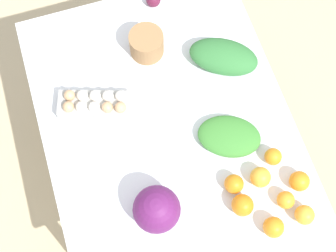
{
  "coord_description": "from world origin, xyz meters",
  "views": [
    {
      "loc": [
        -0.6,
        0.19,
        2.46
      ],
      "look_at": [
        0.0,
        0.0,
        0.77
      ],
      "focal_mm": 50.0,
      "sensor_mm": 36.0,
      "label": 1
    }
  ],
  "objects_px": {
    "greens_bunch_chard": "(229,136)",
    "greens_bunch_dandelion": "(223,57)",
    "beet_root": "(153,0)",
    "orange_0": "(286,200)",
    "paper_bag": "(147,44)",
    "orange_5": "(299,181)",
    "orange_1": "(273,157)",
    "orange_7": "(234,184)",
    "orange_4": "(242,205)",
    "cabbage_purple": "(157,209)",
    "orange_3": "(260,177)",
    "orange_2": "(274,227)",
    "orange_6": "(305,215)",
    "egg_carton": "(96,104)"
  },
  "relations": [
    {
      "from": "greens_bunch_chard",
      "to": "greens_bunch_dandelion",
      "type": "height_order",
      "value": "greens_bunch_dandelion"
    },
    {
      "from": "beet_root",
      "to": "orange_0",
      "type": "distance_m",
      "value": 0.99
    },
    {
      "from": "paper_bag",
      "to": "greens_bunch_chard",
      "type": "relative_size",
      "value": 0.58
    },
    {
      "from": "orange_5",
      "to": "orange_1",
      "type": "bearing_deg",
      "value": 25.27
    },
    {
      "from": "greens_bunch_dandelion",
      "to": "orange_7",
      "type": "distance_m",
      "value": 0.52
    },
    {
      "from": "paper_bag",
      "to": "orange_1",
      "type": "bearing_deg",
      "value": -151.75
    },
    {
      "from": "paper_bag",
      "to": "orange_4",
      "type": "bearing_deg",
      "value": -168.96
    },
    {
      "from": "orange_0",
      "to": "orange_5",
      "type": "distance_m",
      "value": 0.09
    },
    {
      "from": "cabbage_purple",
      "to": "orange_0",
      "type": "relative_size",
      "value": 2.6
    },
    {
      "from": "orange_3",
      "to": "orange_4",
      "type": "relative_size",
      "value": 0.95
    },
    {
      "from": "orange_2",
      "to": "orange_6",
      "type": "relative_size",
      "value": 1.05
    },
    {
      "from": "orange_0",
      "to": "beet_root",
      "type": "bearing_deg",
      "value": 12.14
    },
    {
      "from": "orange_2",
      "to": "paper_bag",
      "type": "bearing_deg",
      "value": 14.77
    },
    {
      "from": "orange_3",
      "to": "orange_5",
      "type": "xyz_separation_m",
      "value": [
        -0.06,
        -0.13,
        -0.0
      ]
    },
    {
      "from": "orange_1",
      "to": "orange_6",
      "type": "xyz_separation_m",
      "value": [
        -0.24,
        -0.03,
        0.0
      ]
    },
    {
      "from": "orange_6",
      "to": "greens_bunch_dandelion",
      "type": "bearing_deg",
      "value": 5.33
    },
    {
      "from": "cabbage_purple",
      "to": "orange_7",
      "type": "distance_m",
      "value": 0.3
    },
    {
      "from": "orange_1",
      "to": "orange_2",
      "type": "xyz_separation_m",
      "value": [
        -0.24,
        0.1,
        0.0
      ]
    },
    {
      "from": "greens_bunch_dandelion",
      "to": "beet_root",
      "type": "xyz_separation_m",
      "value": [
        0.36,
        0.19,
        -0.02
      ]
    },
    {
      "from": "cabbage_purple",
      "to": "orange_4",
      "type": "height_order",
      "value": "cabbage_purple"
    },
    {
      "from": "orange_5",
      "to": "orange_6",
      "type": "relative_size",
      "value": 1.05
    },
    {
      "from": "orange_5",
      "to": "orange_6",
      "type": "bearing_deg",
      "value": 165.8
    },
    {
      "from": "orange_7",
      "to": "orange_2",
      "type": "bearing_deg",
      "value": -157.24
    },
    {
      "from": "beet_root",
      "to": "orange_5",
      "type": "height_order",
      "value": "orange_5"
    },
    {
      "from": "cabbage_purple",
      "to": "paper_bag",
      "type": "height_order",
      "value": "cabbage_purple"
    },
    {
      "from": "paper_bag",
      "to": "orange_1",
      "type": "relative_size",
      "value": 2.13
    },
    {
      "from": "orange_2",
      "to": "orange_3",
      "type": "bearing_deg",
      "value": -6.77
    },
    {
      "from": "greens_bunch_chard",
      "to": "orange_1",
      "type": "relative_size",
      "value": 3.67
    },
    {
      "from": "greens_bunch_chard",
      "to": "orange_0",
      "type": "distance_m",
      "value": 0.31
    },
    {
      "from": "paper_bag",
      "to": "orange_1",
      "type": "height_order",
      "value": "paper_bag"
    },
    {
      "from": "greens_bunch_chard",
      "to": "beet_root",
      "type": "distance_m",
      "value": 0.69
    },
    {
      "from": "paper_bag",
      "to": "greens_bunch_chard",
      "type": "bearing_deg",
      "value": -157.92
    },
    {
      "from": "greens_bunch_chard",
      "to": "orange_2",
      "type": "relative_size",
      "value": 3.2
    },
    {
      "from": "orange_6",
      "to": "orange_2",
      "type": "bearing_deg",
      "value": 93.55
    },
    {
      "from": "beet_root",
      "to": "egg_carton",
      "type": "bearing_deg",
      "value": 138.7
    },
    {
      "from": "greens_bunch_chard",
      "to": "orange_5",
      "type": "distance_m",
      "value": 0.31
    },
    {
      "from": "beet_root",
      "to": "orange_7",
      "type": "bearing_deg",
      "value": -176.7
    },
    {
      "from": "orange_4",
      "to": "orange_6",
      "type": "xyz_separation_m",
      "value": [
        -0.1,
        -0.2,
        -0.0
      ]
    },
    {
      "from": "orange_1",
      "to": "greens_bunch_chard",
      "type": "bearing_deg",
      "value": 45.73
    },
    {
      "from": "paper_bag",
      "to": "cabbage_purple",
      "type": "bearing_deg",
      "value": 166.57
    },
    {
      "from": "orange_1",
      "to": "orange_5",
      "type": "bearing_deg",
      "value": -154.73
    },
    {
      "from": "cabbage_purple",
      "to": "orange_2",
      "type": "relative_size",
      "value": 2.25
    },
    {
      "from": "orange_1",
      "to": "orange_7",
      "type": "xyz_separation_m",
      "value": [
        -0.06,
        0.18,
        0.0
      ]
    },
    {
      "from": "orange_0",
      "to": "orange_5",
      "type": "bearing_deg",
      "value": -56.15
    },
    {
      "from": "orange_0",
      "to": "orange_7",
      "type": "bearing_deg",
      "value": 55.07
    },
    {
      "from": "egg_carton",
      "to": "greens_bunch_dandelion",
      "type": "bearing_deg",
      "value": -156.98
    },
    {
      "from": "paper_bag",
      "to": "orange_7",
      "type": "height_order",
      "value": "paper_bag"
    },
    {
      "from": "egg_carton",
      "to": "orange_3",
      "type": "xyz_separation_m",
      "value": [
        -0.46,
        -0.51,
        -0.0
      ]
    },
    {
      "from": "orange_3",
      "to": "egg_carton",
      "type": "bearing_deg",
      "value": 47.57
    },
    {
      "from": "orange_0",
      "to": "orange_4",
      "type": "height_order",
      "value": "orange_4"
    }
  ]
}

